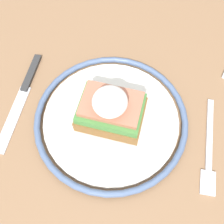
{
  "coord_description": "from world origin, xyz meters",
  "views": [
    {
      "loc": [
        -0.05,
        0.21,
        1.16
      ],
      "look_at": [
        -0.0,
        0.03,
        0.78
      ],
      "focal_mm": 45.0,
      "sensor_mm": 36.0,
      "label": 1
    }
  ],
  "objects": [
    {
      "name": "knife",
      "position": [
        0.16,
        0.01,
        0.75
      ],
      "size": [
        0.02,
        0.19,
        0.01
      ],
      "color": "#2D2D2D",
      "rests_on": "dining_table"
    },
    {
      "name": "dining_table",
      "position": [
        0.0,
        0.0,
        0.63
      ],
      "size": [
        0.89,
        0.91,
        0.75
      ],
      "color": "#846042",
      "rests_on": "ground_plane"
    },
    {
      "name": "ground_plane",
      "position": [
        0.0,
        0.0,
        0.0
      ],
      "size": [
        6.0,
        6.0,
        0.0
      ],
      "primitive_type": "plane",
      "color": "#9E9993"
    },
    {
      "name": "plate",
      "position": [
        -0.0,
        0.03,
        0.75
      ],
      "size": [
        0.25,
        0.25,
        0.02
      ],
      "color": "silver",
      "rests_on": "dining_table"
    },
    {
      "name": "fork",
      "position": [
        -0.16,
        0.03,
        0.75
      ],
      "size": [
        0.03,
        0.16,
        0.0
      ],
      "color": "silver",
      "rests_on": "dining_table"
    },
    {
      "name": "sandwich",
      "position": [
        -0.0,
        0.03,
        0.79
      ],
      "size": [
        0.1,
        0.07,
        0.08
      ],
      "color": "brown",
      "rests_on": "plate"
    }
  ]
}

